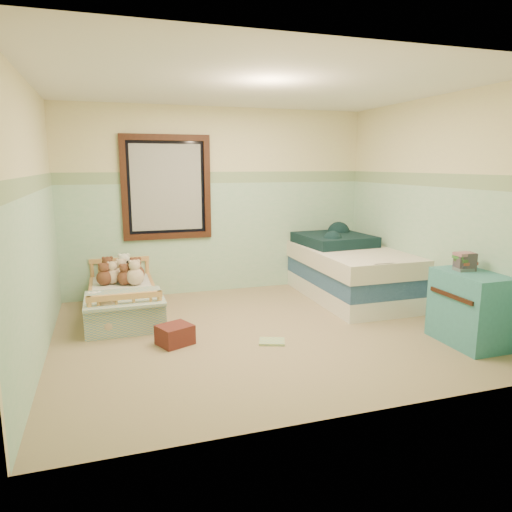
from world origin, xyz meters
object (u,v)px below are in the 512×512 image
object	(u,v)px
dresser	(469,308)
floor_book	(272,342)
twin_bed_frame	(346,288)
plush_floor_cream	(95,312)
plush_floor_tan	(108,323)
red_pillow	(175,335)
toddler_bed_frame	(124,307)

from	to	relation	value
dresser	floor_book	xyz separation A→B (m)	(-1.84, 0.60, -0.35)
dresser	floor_book	size ratio (longest dim) A/B	2.86
twin_bed_frame	floor_book	distance (m)	2.00
plush_floor_cream	twin_bed_frame	distance (m)	3.21
floor_book	plush_floor_tan	bearing A→B (deg)	175.26
red_pillow	floor_book	world-z (taller)	red_pillow
plush_floor_cream	plush_floor_tan	bearing A→B (deg)	-73.97
plush_floor_tan	floor_book	xyz separation A→B (m)	(1.55, -0.72, -0.12)
twin_bed_frame	red_pillow	xyz separation A→B (m)	(-2.45, -1.03, -0.01)
plush_floor_cream	dresser	bearing A→B (deg)	-27.02
plush_floor_cream	dresser	xyz separation A→B (m)	(3.52, -1.80, 0.24)
dresser	red_pillow	world-z (taller)	dresser
plush_floor_cream	floor_book	xyz separation A→B (m)	(1.68, -1.19, -0.11)
twin_bed_frame	floor_book	world-z (taller)	twin_bed_frame
toddler_bed_frame	red_pillow	world-z (taller)	same
plush_floor_tan	toddler_bed_frame	bearing A→B (deg)	74.96
toddler_bed_frame	red_pillow	bearing A→B (deg)	-68.34
red_pillow	floor_book	distance (m)	0.96
red_pillow	dresser	bearing A→B (deg)	-17.35
toddler_bed_frame	plush_floor_cream	world-z (taller)	plush_floor_cream
red_pillow	plush_floor_cream	bearing A→B (deg)	129.14
plush_floor_cream	red_pillow	world-z (taller)	plush_floor_cream
dresser	floor_book	distance (m)	1.97
toddler_bed_frame	floor_book	distance (m)	1.95
plush_floor_cream	twin_bed_frame	xyz separation A→B (m)	(3.21, 0.10, -0.01)
plush_floor_tan	floor_book	distance (m)	1.71
toddler_bed_frame	plush_floor_tan	bearing A→B (deg)	-105.04
plush_floor_tan	twin_bed_frame	xyz separation A→B (m)	(3.07, 0.57, -0.02)
toddler_bed_frame	dresser	size ratio (longest dim) A/B	2.11
plush_floor_tan	red_pillow	world-z (taller)	plush_floor_tan
twin_bed_frame	red_pillow	world-z (taller)	twin_bed_frame
plush_floor_tan	twin_bed_frame	distance (m)	3.13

